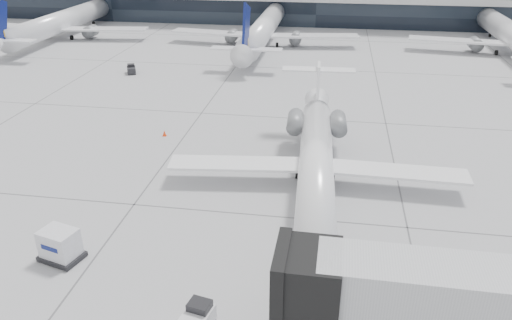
% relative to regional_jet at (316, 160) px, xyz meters
% --- Properties ---
extents(ground, '(220.00, 220.00, 0.00)m').
position_rel_regional_jet_xyz_m(ground, '(-3.29, -5.11, -2.33)').
color(ground, '#9A9A9D').
rests_on(ground, ground).
extents(bg_jet_left, '(32.00, 40.00, 9.60)m').
position_rel_regional_jet_xyz_m(bg_jet_left, '(-48.29, 49.89, -2.33)').
color(bg_jet_left, white).
rests_on(bg_jet_left, ground).
extents(bg_jet_center, '(32.00, 40.00, 9.60)m').
position_rel_regional_jet_xyz_m(bg_jet_center, '(-11.29, 49.89, -2.33)').
color(bg_jet_center, white).
rests_on(bg_jet_center, ground).
extents(bg_jet_right, '(32.00, 40.00, 9.60)m').
position_rel_regional_jet_xyz_m(bg_jet_right, '(28.71, 49.89, -2.33)').
color(bg_jet_right, white).
rests_on(bg_jet_right, ground).
extents(regional_jet, '(23.70, 29.55, 6.83)m').
position_rel_regional_jet_xyz_m(regional_jet, '(0.00, 0.00, 0.00)').
color(regional_jet, white).
rests_on(regional_jet, ground).
extents(jet_bridge, '(18.44, 4.09, 5.94)m').
position_rel_regional_jet_xyz_m(jet_bridge, '(8.96, -17.07, 1.99)').
color(jet_bridge, '#B6B8BB').
rests_on(jet_bridge, ground).
extents(ramp_worker, '(0.86, 0.82, 1.98)m').
position_rel_regional_jet_xyz_m(ramp_worker, '(0.53, -14.76, -1.34)').
color(ramp_worker, '#E1F219').
rests_on(ramp_worker, ground).
extents(baggage_tug, '(1.79, 2.50, 1.45)m').
position_rel_regional_jet_xyz_m(baggage_tug, '(-5.28, -16.70, -1.68)').
color(baggage_tug, silver).
rests_on(baggage_tug, ground).
extents(cargo_uld, '(2.91, 2.45, 2.05)m').
position_rel_regional_jet_xyz_m(cargo_uld, '(-15.25, -12.18, -1.30)').
color(cargo_uld, black).
rests_on(cargo_uld, ground).
extents(traffic_cone, '(0.45, 0.45, 0.58)m').
position_rel_regional_jet_xyz_m(traffic_cone, '(-15.27, 8.04, -2.06)').
color(traffic_cone, '#FA3C0D').
rests_on(traffic_cone, ground).
extents(far_tug, '(1.80, 2.21, 1.22)m').
position_rel_regional_jet_xyz_m(far_tug, '(-27.01, 28.93, -1.78)').
color(far_tug, black).
rests_on(far_tug, ground).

